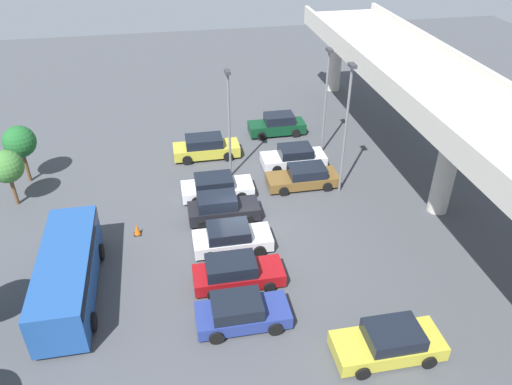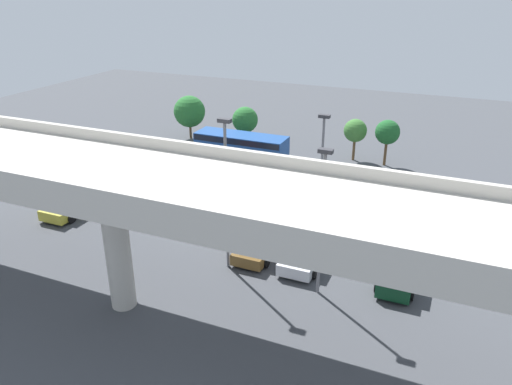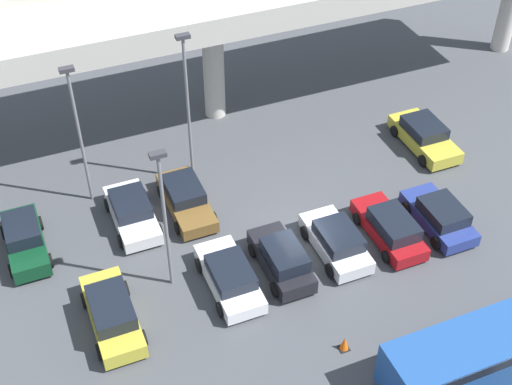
{
  "view_description": "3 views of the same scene",
  "coord_description": "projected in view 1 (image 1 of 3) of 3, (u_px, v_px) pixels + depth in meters",
  "views": [
    {
      "loc": [
        23.35,
        -3.59,
        18.08
      ],
      "look_at": [
        -1.69,
        1.15,
        1.58
      ],
      "focal_mm": 35.0,
      "sensor_mm": 36.0,
      "label": 1
    },
    {
      "loc": [
        -14.44,
        29.16,
        15.32
      ],
      "look_at": [
        -2.83,
        2.08,
        2.56
      ],
      "focal_mm": 35.0,
      "sensor_mm": 36.0,
      "label": 2
    },
    {
      "loc": [
        -11.46,
        -21.85,
        24.87
      ],
      "look_at": [
        -1.12,
        3.25,
        1.36
      ],
      "focal_mm": 50.0,
      "sensor_mm": 36.0,
      "label": 3
    }
  ],
  "objects": [
    {
      "name": "highway_overpass",
      "position": [
        460.0,
        112.0,
        27.97
      ],
      "size": [
        43.27,
        6.55,
        8.02
      ],
      "color": "#BCB7AD",
      "rests_on": "ground_plane"
    },
    {
      "name": "parked_car_5",
      "position": [
        236.0,
        272.0,
        25.59
      ],
      "size": [
        2.08,
        4.66,
        1.55
      ],
      "rotation": [
        0.0,
        0.0,
        1.57
      ],
      "color": "maroon",
      "rests_on": "ground_plane"
    },
    {
      "name": "parked_car_2",
      "position": [
        304.0,
        177.0,
        33.63
      ],
      "size": [
        2.13,
        4.82,
        1.45
      ],
      "rotation": [
        0.0,
        0.0,
        -1.57
      ],
      "color": "brown",
      "rests_on": "ground_plane"
    },
    {
      "name": "tree_front_left",
      "position": [
        20.0,
        142.0,
        32.93
      ],
      "size": [
        2.13,
        2.13,
        4.08
      ],
      "color": "brown",
      "rests_on": "ground_plane"
    },
    {
      "name": "parked_car_3",
      "position": [
        222.0,
        208.0,
        30.34
      ],
      "size": [
        2.02,
        4.31,
        1.7
      ],
      "rotation": [
        0.0,
        0.0,
        1.57
      ],
      "color": "black",
      "rests_on": "ground_plane"
    },
    {
      "name": "lamp_post_by_overpass",
      "position": [
        326.0,
        95.0,
        35.48
      ],
      "size": [
        0.7,
        0.35,
        7.95
      ],
      "color": "slate",
      "rests_on": "ground_plane"
    },
    {
      "name": "parked_car_7",
      "position": [
        389.0,
        343.0,
        21.81
      ],
      "size": [
        2.26,
        4.85,
        1.51
      ],
      "rotation": [
        0.0,
        0.0,
        -1.57
      ],
      "color": "gold",
      "rests_on": "ground_plane"
    },
    {
      "name": "parked_car_6",
      "position": [
        241.0,
        312.0,
        23.31
      ],
      "size": [
        2.18,
        4.4,
        1.5
      ],
      "rotation": [
        0.0,
        0.0,
        1.57
      ],
      "color": "navy",
      "rests_on": "ground_plane"
    },
    {
      "name": "tree_front_centre",
      "position": [
        7.0,
        167.0,
        30.68
      ],
      "size": [
        2.06,
        2.06,
        3.79
      ],
      "color": "brown",
      "rests_on": "ground_plane"
    },
    {
      "name": "lamp_post_near_aisle",
      "position": [
        346.0,
        122.0,
        30.68
      ],
      "size": [
        0.7,
        0.35,
        8.72
      ],
      "color": "slate",
      "rests_on": "ground_plane"
    },
    {
      "name": "parked_car_0",
      "position": [
        277.0,
        125.0,
        40.28
      ],
      "size": [
        2.0,
        4.52,
        1.69
      ],
      "rotation": [
        0.0,
        0.0,
        -1.57
      ],
      "color": "#0C381E",
      "rests_on": "ground_plane"
    },
    {
      "name": "ground_plane",
      "position": [
        242.0,
        232.0,
        29.64
      ],
      "size": [
        90.07,
        90.07,
        0.0
      ],
      "primitive_type": "plane",
      "color": "#424449"
    },
    {
      "name": "parked_car_4",
      "position": [
        231.0,
        238.0,
        27.98
      ],
      "size": [
        2.16,
        4.4,
        1.53
      ],
      "rotation": [
        0.0,
        0.0,
        1.57
      ],
      "color": "silver",
      "rests_on": "ground_plane"
    },
    {
      "name": "parked_car_1",
      "position": [
        206.0,
        147.0,
        37.01
      ],
      "size": [
        2.11,
        4.86,
        1.65
      ],
      "rotation": [
        0.0,
        0.0,
        1.57
      ],
      "color": "gold",
      "rests_on": "ground_plane"
    },
    {
      "name": "traffic_cone",
      "position": [
        137.0,
        230.0,
        29.28
      ],
      "size": [
        0.44,
        0.44,
        0.7
      ],
      "color": "black",
      "rests_on": "ground_plane"
    },
    {
      "name": "parked_car_9",
      "position": [
        216.0,
        187.0,
        32.55
      ],
      "size": [
        2.16,
        4.65,
        1.46
      ],
      "rotation": [
        0.0,
        0.0,
        1.57
      ],
      "color": "silver",
      "rests_on": "ground_plane"
    },
    {
      "name": "parked_car_8",
      "position": [
        294.0,
        157.0,
        35.96
      ],
      "size": [
        2.18,
        4.59,
        1.48
      ],
      "rotation": [
        0.0,
        0.0,
        -1.57
      ],
      "color": "silver",
      "rests_on": "ground_plane"
    },
    {
      "name": "lamp_post_mid_lot",
      "position": [
        229.0,
        117.0,
        32.66
      ],
      "size": [
        0.7,
        0.35,
        7.64
      ],
      "color": "slate",
      "rests_on": "ground_plane"
    },
    {
      "name": "shuttle_bus",
      "position": [
        67.0,
        271.0,
        24.49
      ],
      "size": [
        8.3,
        2.77,
        2.53
      ],
      "rotation": [
        0.0,
        0.0,
        3.14
      ],
      "color": "#1E478C",
      "rests_on": "ground_plane"
    }
  ]
}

